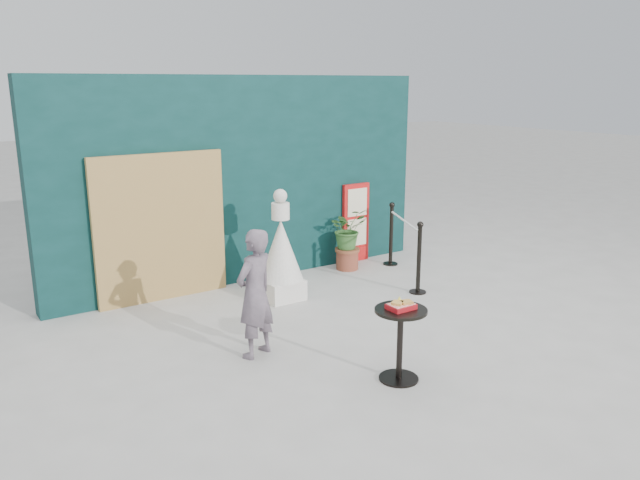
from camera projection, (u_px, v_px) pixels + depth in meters
The scene contains 10 objects.
ground at pixel (380, 348), 7.00m from camera, with size 60.00×60.00×0.00m, color #ADAAA5.
back_wall at pixel (246, 180), 9.16m from camera, with size 6.00×0.30×3.00m, color black.
bamboo_fence at pixel (161, 228), 8.36m from camera, with size 1.80×0.08×2.00m, color tan.
woman at pixel (255, 294), 6.65m from camera, with size 0.52×0.34×1.42m, color slate.
menu_board at pixel (356, 223), 10.25m from camera, with size 0.50×0.07×1.30m.
statue at pixel (281, 255), 8.45m from camera, with size 0.60×0.60×1.53m.
cafe_table at pixel (400, 333), 6.14m from camera, with size 0.52×0.52×0.75m.
food_basket at pixel (401, 305), 6.08m from camera, with size 0.26×0.19×0.11m.
planter at pixel (347, 234), 9.82m from camera, with size 0.58×0.50×0.99m.
stanchion_barrier at pixel (404, 246), 9.40m from camera, with size 0.84×1.54×1.03m.
Camera 1 is at (-4.19, -5.00, 2.90)m, focal length 35.00 mm.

